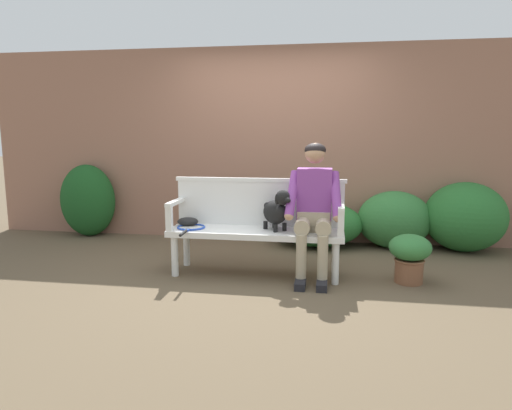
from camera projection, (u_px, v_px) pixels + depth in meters
The scene contains 15 objects.
ground_plane at pixel (256, 274), 4.75m from camera, with size 40.00×40.00×0.00m, color brown.
brick_garden_fence at pixel (276, 145), 6.21m from camera, with size 8.00×0.30×2.54m, color #936651.
hedge_bush_far_left at pixel (465, 217), 5.61m from camera, with size 0.96×0.88×0.85m, color #286B2D.
hedge_bush_mid_right at pixel (88, 200), 6.42m from camera, with size 0.78×0.53×1.00m, color #194C1E.
hedge_bush_far_right at pixel (394, 220), 5.76m from camera, with size 0.91×0.67×0.72m, color #337538.
hedge_bush_mid_left at pixel (317, 224), 5.88m from camera, with size 1.16×0.83×0.58m, color #286B2D.
garden_bench at pixel (256, 235), 4.68m from camera, with size 1.76×0.51×0.47m.
bench_backrest at pixel (259, 201), 4.85m from camera, with size 1.80×0.06×0.50m.
bench_armrest_left_end at pixel (173, 209), 4.69m from camera, with size 0.06×0.51×0.28m.
bench_armrest_right_end at pixel (341, 214), 4.42m from camera, with size 0.06×0.51×0.28m.
person_seated at pixel (314, 205), 4.53m from camera, with size 0.56×0.65×1.34m.
dog_on_bench at pixel (277, 210), 4.59m from camera, with size 0.36×0.38×0.42m.
tennis_racket at pixel (190, 228), 4.71m from camera, with size 0.30×0.57×0.03m.
baseball_glove at pixel (188, 221), 4.85m from camera, with size 0.22×0.17×0.09m, color black.
potted_plant at pixel (410, 254), 4.44m from camera, with size 0.40×0.40×0.47m.
Camera 1 is at (0.74, -4.52, 1.45)m, focal length 32.45 mm.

